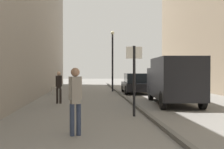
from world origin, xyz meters
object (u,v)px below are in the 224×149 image
Objects in this scene: pedestrian_main_foreground at (59,85)px; street_sign_post at (134,74)px; parked_car at (136,83)px; cafe_chair_near_window at (56,87)px; delivery_van at (173,79)px; lamp_post at (113,57)px; pedestrian_mid_block at (75,96)px.

street_sign_post is (3.19, -4.34, 0.60)m from pedestrian_main_foreground.
pedestrian_main_foreground is 0.38× the size of parked_car.
cafe_chair_near_window is (-0.72, 5.48, -0.39)m from pedestrian_main_foreground.
delivery_van reaches higher than parked_car.
cafe_chair_near_window is at bearing -147.34° from lamp_post.
pedestrian_main_foreground is 8.96m from lamp_post.
street_sign_post is (-2.52, -3.55, 0.31)m from delivery_van.
lamp_post reaches higher than cafe_chair_near_window.
pedestrian_mid_block is 14.08m from parked_car.
street_sign_post reaches higher than delivery_van.
pedestrian_mid_block is at bearing 51.55° from street_sign_post.
lamp_post is (2.22, 15.48, 1.70)m from pedestrian_mid_block.
cafe_chair_near_window is at bearing 102.22° from pedestrian_main_foreground.
delivery_van is at bearing -3.10° from pedestrian_main_foreground.
pedestrian_mid_block is (1.17, -7.37, 0.09)m from pedestrian_main_foreground.
street_sign_post is at bearing 39.31° from pedestrian_mid_block.
lamp_post is 5.06× the size of cafe_chair_near_window.
pedestrian_main_foreground is 7.92m from parked_car.
lamp_post reaches higher than street_sign_post.
parked_car is 1.63× the size of street_sign_post.
pedestrian_main_foreground is 0.63× the size of street_sign_post.
delivery_van reaches higher than cafe_chair_near_window.
parked_car is at bearing -60.26° from cafe_chair_near_window.
pedestrian_mid_block is 3.68m from street_sign_post.
delivery_van is 1.17× the size of lamp_post.
cafe_chair_near_window is at bearing -171.17° from parked_car.
street_sign_post is (-1.75, -10.53, 0.83)m from parked_car.
pedestrian_mid_block is 0.32× the size of delivery_van.
street_sign_post is (2.02, 3.03, 0.52)m from pedestrian_mid_block.
pedestrian_main_foreground is at bearing -126.94° from parked_car.
street_sign_post is 2.77× the size of cafe_chair_near_window.
cafe_chair_near_window is (-6.42, 6.26, -0.69)m from delivery_van.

